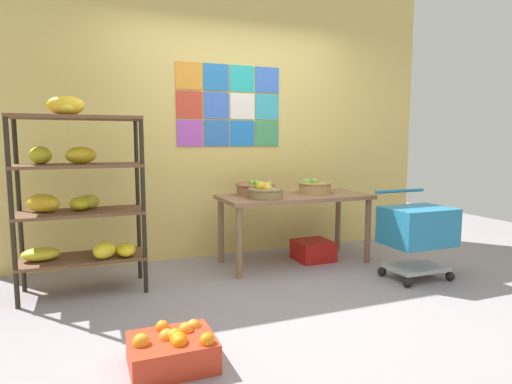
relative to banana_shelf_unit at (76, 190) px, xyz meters
name	(u,v)px	position (x,y,z in m)	size (l,w,h in m)	color
ground	(298,300)	(1.57, -0.81, -0.84)	(9.03, 9.03, 0.00)	gray
back_wall_with_art	(233,116)	(1.57, 0.73, 0.65)	(4.68, 0.07, 2.99)	#DCC065
banana_shelf_unit	(76,190)	(0.00, 0.00, 0.00)	(0.96, 0.49, 1.57)	black
display_table	(295,203)	(2.02, 0.14, -0.23)	(1.50, 0.67, 0.69)	#8B6145
fruit_basket_back_left	(314,187)	(2.26, 0.18, -0.08)	(0.36, 0.36, 0.16)	tan
fruit_basket_left	(255,188)	(1.66, 0.31, -0.08)	(0.41, 0.41, 0.15)	#986B48
fruit_basket_back_right	(266,192)	(1.64, -0.01, -0.08)	(0.34, 0.34, 0.16)	olive
produce_crate_under_table	(313,250)	(2.24, 0.15, -0.74)	(0.37, 0.36, 0.20)	#B61714
orange_crate_foreground	(173,349)	(0.48, -1.44, -0.74)	(0.46, 0.37, 0.22)	red
shopping_cart	(417,229)	(2.80, -0.72, -0.39)	(0.57, 0.48, 0.78)	black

